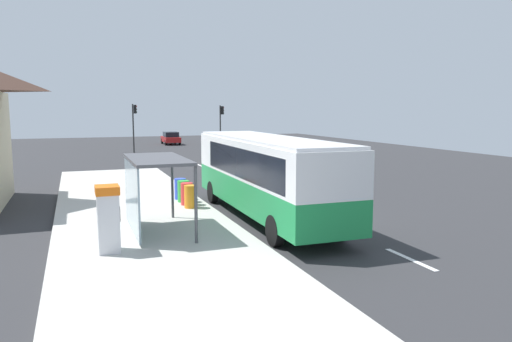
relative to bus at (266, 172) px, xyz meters
name	(u,v)px	position (x,y,z in m)	size (l,w,h in m)	color
ground_plane	(214,174)	(1.71, 13.64, -1.86)	(56.00, 92.00, 0.04)	#2D2D30
sidewalk_platform	(139,217)	(-4.69, 1.64, -1.75)	(6.20, 30.00, 0.18)	beige
lane_stripe_seg_0	(411,259)	(1.96, -6.36, -1.84)	(0.16, 2.20, 0.01)	silver
lane_stripe_seg_1	(326,222)	(1.96, -1.36, -1.84)	(0.16, 2.20, 0.01)	silver
lane_stripe_seg_2	(276,199)	(1.96, 3.64, -1.84)	(0.16, 2.20, 0.01)	silver
lane_stripe_seg_3	(242,184)	(1.96, 8.64, -1.84)	(0.16, 2.20, 0.01)	silver
lane_stripe_seg_4	(218,173)	(1.96, 13.64, -1.84)	(0.16, 2.20, 0.01)	silver
lane_stripe_seg_5	(200,165)	(1.96, 18.64, -1.84)	(0.16, 2.20, 0.01)	silver
lane_stripe_seg_6	(186,159)	(1.96, 23.64, -1.84)	(0.16, 2.20, 0.01)	silver
lane_stripe_seg_7	(174,154)	(1.96, 28.64, -1.84)	(0.16, 2.20, 0.01)	silver
bus	(266,172)	(0.00, 0.00, 0.00)	(2.63, 11.03, 3.21)	#1E8C47
white_van	(221,146)	(3.91, 19.56, -0.50)	(2.22, 5.28, 2.30)	white
sedan_near	(171,138)	(4.01, 41.29, -1.05)	(1.92, 4.44, 1.52)	#A51919
ticket_machine	(108,218)	(-6.12, -3.14, -0.67)	(0.66, 0.76, 1.94)	silver
recycling_bin_orange	(191,197)	(-2.49, 2.24, -1.19)	(0.52, 0.52, 0.95)	orange
recycling_bin_red	(187,194)	(-2.49, 2.94, -1.19)	(0.52, 0.52, 0.95)	red
recycling_bin_green	(183,191)	(-2.49, 3.64, -1.19)	(0.52, 0.52, 0.95)	green
recycling_bin_blue	(180,189)	(-2.49, 4.34, -1.19)	(0.52, 0.52, 0.95)	blue
traffic_light_near_side	(221,121)	(7.22, 30.51, 1.26)	(0.49, 0.28, 4.63)	#2D2D2D
traffic_light_far_side	(134,120)	(-1.39, 31.31, 1.33)	(0.49, 0.28, 4.75)	#2D2D2D
bus_shelter	(148,176)	(-4.70, -1.23, 0.25)	(1.80, 4.00, 2.50)	#4C4C51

